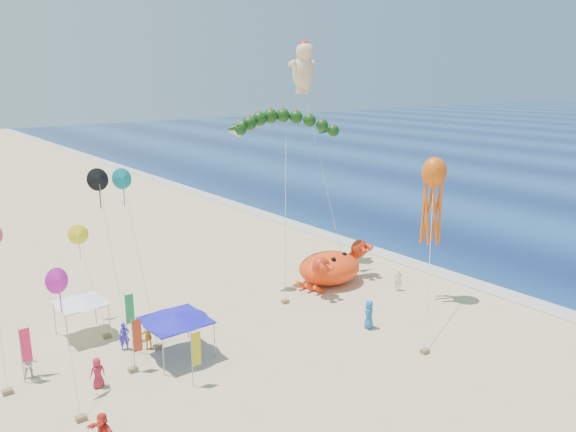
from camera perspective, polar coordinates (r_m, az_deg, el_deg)
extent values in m
plane|color=#D1B784|center=(40.78, 4.00, -9.01)|extent=(320.00, 320.00, 0.00)
plane|color=silver|center=(49.09, 14.56, -5.35)|extent=(320.00, 320.00, 0.00)
ellipsoid|color=#FF3B0D|center=(44.52, 4.23, -5.28)|extent=(6.07, 5.44, 2.46)
sphere|color=#B5260B|center=(41.71, 2.38, -5.02)|extent=(1.47, 1.47, 1.47)
sphere|color=black|center=(43.07, 4.25, -4.42)|extent=(0.38, 0.38, 0.38)
sphere|color=#B5260B|center=(45.29, 7.73, -3.57)|extent=(1.47, 1.47, 1.47)
sphere|color=black|center=(44.08, 5.76, -4.01)|extent=(0.38, 0.38, 0.38)
cone|color=black|center=(40.67, -5.07, 8.81)|extent=(1.28, 0.95, 1.05)
cylinder|color=#B2B2B2|center=(41.61, -0.25, 0.15)|extent=(3.29, 4.14, 11.61)
cube|color=olive|center=(40.98, -0.29, -8.66)|extent=(0.50, 0.35, 0.25)
ellipsoid|color=#FFCC9B|center=(48.18, 1.57, 14.37)|extent=(1.94, 1.60, 2.85)
sphere|color=#FFCC9B|center=(48.08, 1.72, 16.35)|extent=(1.49, 1.49, 1.49)
ellipsoid|color=red|center=(48.17, 1.66, 16.98)|extent=(0.96, 0.96, 0.68)
cylinder|color=#B2B2B2|center=(47.99, 3.66, 4.03)|extent=(1.60, 3.85, 14.91)
cube|color=olive|center=(49.02, 5.67, -4.83)|extent=(0.50, 0.35, 0.25)
ellipsoid|color=#E2530B|center=(40.67, 14.63, 4.32)|extent=(1.86, 1.68, 2.14)
cylinder|color=#B2B2B2|center=(37.55, 14.19, -4.22)|extent=(6.97, 5.51, 8.65)
cube|color=olive|center=(35.13, 13.74, -13.19)|extent=(0.50, 0.35, 0.25)
cylinder|color=gray|center=(32.19, -12.54, -13.83)|extent=(0.06, 0.06, 2.20)
cylinder|color=gray|center=(33.48, -7.48, -12.45)|extent=(0.06, 0.06, 2.20)
cylinder|color=gray|center=(34.84, -14.87, -11.72)|extent=(0.06, 0.06, 2.20)
cylinder|color=gray|center=(36.03, -10.11, -10.55)|extent=(0.06, 0.06, 2.20)
cube|color=#1714B6|center=(33.61, -11.35, -10.36)|extent=(3.45, 3.45, 0.08)
cone|color=#1714B6|center=(33.51, -11.37, -9.98)|extent=(3.79, 3.79, 0.45)
cylinder|color=gray|center=(36.55, -21.50, -10.99)|extent=(0.06, 0.06, 2.20)
cylinder|color=gray|center=(37.23, -17.66, -10.19)|extent=(0.06, 0.06, 2.20)
cylinder|color=gray|center=(38.84, -22.61, -9.59)|extent=(0.06, 0.06, 2.20)
cylinder|color=gray|center=(39.48, -18.99, -8.87)|extent=(0.06, 0.06, 2.20)
cube|color=white|center=(37.57, -20.34, -8.30)|extent=(2.81, 2.81, 0.08)
cone|color=white|center=(37.48, -20.37, -7.96)|extent=(3.09, 3.09, 0.45)
cylinder|color=gray|center=(30.65, -9.73, -14.15)|extent=(0.05, 0.05, 3.20)
cube|color=gold|center=(30.53, -9.29, -13.19)|extent=(0.50, 0.04, 1.90)
cylinder|color=gray|center=(32.74, -15.45, -12.54)|extent=(0.05, 0.05, 3.20)
cube|color=red|center=(32.61, -15.05, -11.64)|extent=(0.50, 0.04, 1.90)
cylinder|color=gray|center=(33.72, -25.45, -12.65)|extent=(0.05, 0.05, 3.20)
cube|color=#FD1C5B|center=(33.56, -25.07, -11.79)|extent=(0.50, 0.04, 1.90)
cylinder|color=gray|center=(36.25, -16.12, -9.88)|extent=(0.05, 0.05, 3.20)
cube|color=green|center=(36.15, -15.76, -9.06)|extent=(0.50, 0.04, 1.90)
imported|color=silver|center=(34.36, -24.77, -13.53)|extent=(0.83, 0.66, 1.63)
imported|color=#1D64AE|center=(37.26, 8.23, -9.86)|extent=(1.10, 1.02, 1.89)
imported|color=red|center=(27.54, -18.32, -20.04)|extent=(1.08, 1.69, 1.74)
imported|color=gold|center=(35.38, -14.03, -11.83)|extent=(0.98, 0.78, 1.55)
imported|color=white|center=(43.83, 11.12, -6.38)|extent=(0.66, 0.73, 1.68)
imported|color=#B21C35|center=(32.19, -18.78, -14.83)|extent=(0.81, 0.53, 1.67)
imported|color=#2B22CB|center=(35.64, -16.28, -11.65)|extent=(0.71, 0.55, 1.71)
cone|color=yellow|center=(39.27, -20.52, -1.78)|extent=(1.30, 0.51, 1.32)
cylinder|color=#B2B2B2|center=(38.83, -19.12, -6.33)|extent=(0.55, 3.04, 5.62)
cube|color=olive|center=(38.64, -17.68, -10.85)|extent=(0.50, 0.35, 0.25)
cone|color=#0B7E80|center=(35.56, -16.44, 3.68)|extent=(1.30, 0.51, 1.32)
cylinder|color=#B2B2B2|center=(35.50, -14.61, -4.44)|extent=(0.55, 3.04, 9.67)
cube|color=olive|center=(36.14, -12.78, -12.32)|extent=(0.50, 0.35, 0.25)
cylinder|color=#B2B2B2|center=(32.97, -26.41, -8.84)|extent=(0.55, 3.04, 7.67)
cube|color=olive|center=(33.30, -24.67, -15.78)|extent=(0.50, 0.35, 0.25)
cone|color=black|center=(33.47, -18.69, 3.55)|extent=(1.30, 0.51, 1.32)
cylinder|color=#B2B2B2|center=(33.46, -16.73, -5.40)|extent=(0.55, 3.04, 10.06)
cube|color=olive|center=(34.25, -14.76, -14.01)|extent=(0.50, 0.35, 0.25)
cone|color=#EA1AB9|center=(30.08, -22.31, -6.09)|extent=(1.30, 0.51, 1.32)
cylinder|color=#B2B2B2|center=(29.97, -20.47, -12.35)|extent=(0.55, 3.04, 5.93)
cube|color=olive|center=(30.20, -18.56, -18.44)|extent=(0.50, 0.35, 0.25)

